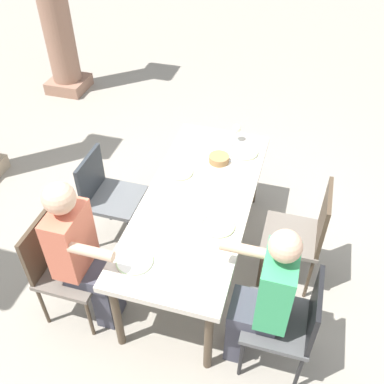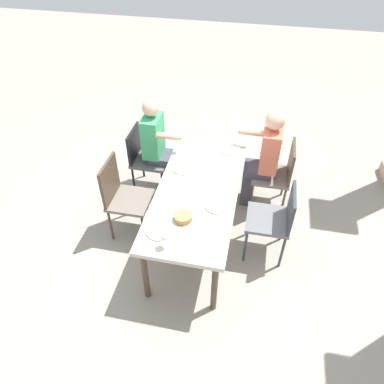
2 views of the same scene
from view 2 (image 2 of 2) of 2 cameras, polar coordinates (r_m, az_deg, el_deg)
name	(u,v)px [view 2 (image 2 of 2)]	position (r m, az deg, el deg)	size (l,w,h in m)	color
ground_plane	(198,234)	(4.21, 0.92, -6.71)	(16.00, 16.00, 0.00)	gray
dining_table	(198,191)	(3.73, 1.03, 0.16)	(1.95, 0.82, 0.74)	beige
chair_west_north	(278,172)	(4.36, 13.59, 3.14)	(0.44, 0.44, 0.89)	#6A6158
chair_west_south	(145,155)	(4.55, -7.54, 5.79)	(0.44, 0.44, 0.86)	#4F4F50
chair_mid_north	(276,218)	(3.76, 13.21, -3.98)	(0.44, 0.44, 0.88)	#5B5E61
chair_mid_south	(122,194)	(3.97, -11.10, -0.32)	(0.44, 0.44, 0.95)	#6A6158
diner_woman_green	(263,157)	(4.24, 11.30, 5.51)	(0.35, 0.50, 1.30)	#3F3F4C
diner_man_white	(159,146)	(4.40, -5.32, 7.35)	(0.35, 0.49, 1.28)	#3F3F4C
plate_0	(230,149)	(4.22, 6.04, 6.77)	(0.25, 0.25, 0.02)	white
fork_0	(231,143)	(4.35, 6.29, 7.82)	(0.02, 0.17, 0.01)	silver
spoon_0	(228,157)	(4.10, 5.77, 5.54)	(0.02, 0.17, 0.01)	silver
plate_1	(183,168)	(3.91, -1.46, 3.79)	(0.24, 0.24, 0.02)	silver
fork_1	(186,161)	(4.03, -0.98, 5.01)	(0.02, 0.17, 0.01)	silver
spoon_1	(180,177)	(3.80, -1.97, 2.36)	(0.02, 0.17, 0.01)	silver
plate_2	(216,206)	(3.47, 3.91, -2.21)	(0.23, 0.23, 0.02)	silver
fork_2	(219,196)	(3.58, 4.28, -0.65)	(0.02, 0.17, 0.01)	silver
spoon_2	(214,217)	(3.37, 3.51, -4.02)	(0.02, 0.17, 0.01)	silver
plate_3	(160,230)	(3.25, -5.15, -6.10)	(0.26, 0.26, 0.02)	silver
wine_glass_3	(165,237)	(3.04, -4.29, -7.17)	(0.08, 0.08, 0.17)	white
fork_3	(164,219)	(3.35, -4.45, -4.32)	(0.02, 0.17, 0.01)	silver
spoon_3	(155,243)	(3.16, -5.88, -8.14)	(0.02, 0.17, 0.01)	silver
bread_basket	(183,217)	(3.32, -1.44, -4.04)	(0.17, 0.17, 0.06)	#9E7547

